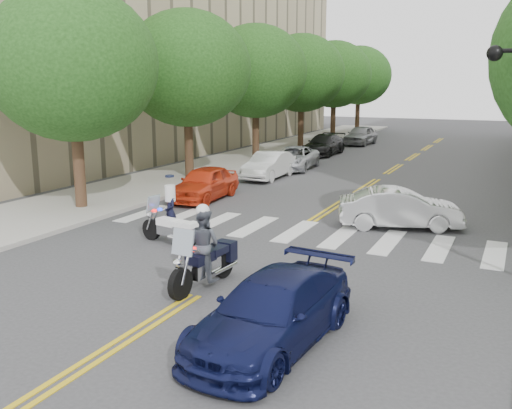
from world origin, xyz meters
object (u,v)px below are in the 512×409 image
Objects in this scene: motorcycle_parked at (174,229)px; officer_standing at (171,212)px; motorcycle_police at (205,250)px; sedan_blue at (272,312)px; convertible at (400,208)px.

officer_standing reaches higher than motorcycle_parked.
sedan_blue is at bearing 145.62° from motorcycle_police.
officer_standing is at bearing 104.85° from convertible.
motorcycle_police is 4.85m from officer_standing.
officer_standing reaches higher than convertible.
sedan_blue is (-0.38, -10.04, -0.02)m from convertible.
sedan_blue is at bearing -121.34° from motorcycle_parked.
officer_standing is 8.36m from sedan_blue.
sedan_blue is at bearing 159.01° from convertible.
motorcycle_police is 8.44m from convertible.
convertible is 0.90× the size of sedan_blue.
motorcycle_parked is at bearing 142.81° from sedan_blue.
motorcycle_parked reaches higher than sedan_blue.
motorcycle_police reaches higher than officer_standing.
motorcycle_police reaches higher than convertible.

